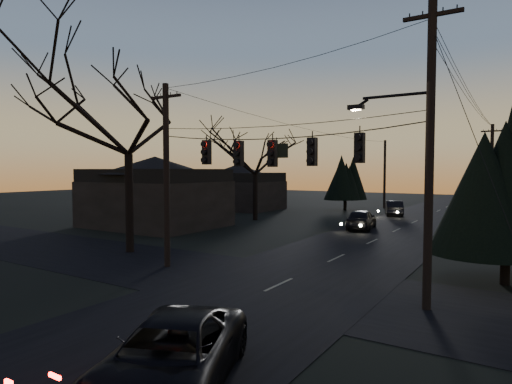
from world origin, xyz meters
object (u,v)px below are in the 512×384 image
Objects in this scene: sedan_oncoming_a at (361,219)px; sedan_oncoming_b at (394,208)px; utility_pole_left at (167,267)px; bare_tree_left at (128,114)px; utility_pole_far_r at (490,221)px; evergreen_right at (508,177)px; utility_pole_right at (426,310)px; suv_near at (171,357)px; utility_pole_far_l at (384,208)px.

sedan_oncoming_b is at bearing -96.17° from sedan_oncoming_a.
bare_tree_left reaches higher than utility_pole_left.
sedan_oncoming_b is (-8.42, 0.50, 0.73)m from utility_pole_far_r.
evergreen_right is at bearing 19.74° from utility_pole_left.
suv_near is at bearing -112.45° from utility_pole_right.
suv_near is (-5.42, -13.09, -3.55)m from evergreen_right.
sedan_oncoming_b is at bearing 106.46° from utility_pole_right.
suv_near is at bearing -95.37° from utility_pole_far_r.
sedan_oncoming_a is (-7.91, 17.06, 0.77)m from utility_pole_right.
utility_pole_far_r is 1.93× the size of sedan_oncoming_b.
suv_near is at bearing 79.67° from sedan_oncoming_b.
sedan_oncoming_b is at bearing 83.83° from utility_pole_left.
utility_pole_far_l is 0.73× the size of bare_tree_left.
evergreen_right reaches higher than utility_pole_far_l.
evergreen_right reaches higher than utility_pole_left.
utility_pole_left reaches higher than suv_near.
bare_tree_left reaches higher than suv_near.
utility_pole_right is 29.72m from sedan_oncoming_b.
bare_tree_left reaches higher than utility_pole_far_l.
suv_near is at bearing -45.52° from utility_pole_left.
utility_pole_far_r is 1.06× the size of utility_pole_far_l.
sedan_oncoming_b is at bearing 113.80° from evergreen_right.
utility_pole_far_r is at bearing 90.00° from utility_pole_right.
suv_near is at bearing -112.49° from evergreen_right.
utility_pole_left is 1.65× the size of suv_near.
evergreen_right is at bearing 95.70° from sedan_oncoming_b.
utility_pole_right is 6.77m from evergreen_right.
utility_pole_left is 8.81m from bare_tree_left.
utility_pole_left reaches higher than sedan_oncoming_a.
utility_pole_left is at bearing 69.42° from sedan_oncoming_a.
utility_pole_far_r is (11.50, 28.00, 0.00)m from utility_pole_left.
utility_pole_left is at bearing 65.73° from sedan_oncoming_b.
utility_pole_left is (-11.50, 0.00, 0.00)m from utility_pole_right.
evergreen_right reaches higher than sedan_oncoming_b.
utility_pole_left is at bearing -112.33° from utility_pole_far_r.
evergreen_right is 14.61m from suv_near.
bare_tree_left reaches higher than utility_pole_far_r.
evergreen_right is at bearing 10.65° from bare_tree_left.
utility_pole_left is 1.88× the size of sedan_oncoming_a.
utility_pole_far_r is 1.88× the size of sedan_oncoming_a.
bare_tree_left is at bearing 160.64° from utility_pole_left.
utility_pole_far_l reaches higher than suv_near.
utility_pole_right is at bearing 0.00° from utility_pole_left.
utility_pole_left and utility_pole_far_r have the same top height.
utility_pole_right is at bearing 88.36° from sedan_oncoming_b.
utility_pole_far_l is 35.57m from bare_tree_left.
evergreen_right reaches higher than utility_pole_right.
utility_pole_far_r reaches higher than sedan_oncoming_b.
utility_pole_far_r is 1.16× the size of evergreen_right.
sedan_oncoming_a is at bearing -79.27° from utility_pole_far_l.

